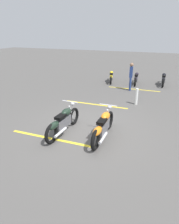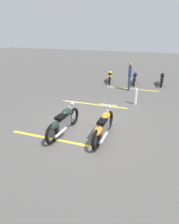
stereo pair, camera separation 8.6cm
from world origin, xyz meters
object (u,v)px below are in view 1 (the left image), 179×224
Objects in this scene: motorcycle_bright_foreground at (103,126)px; motorcycle_row_center at (111,77)px; motorcycle_row_far_left at (164,79)px; bollard_post at (136,97)px; motorcycle_dark_foreground at (63,122)px; motorcycle_row_left at (136,78)px; bystander_near_row at (131,75)px.

motorcycle_bright_foreground is 8.07m from motorcycle_row_center.
bollard_post is at bearing 164.97° from motorcycle_row_far_left.
motorcycle_dark_foreground is 2.75× the size of bollard_post.
motorcycle_row_far_left is (8.51, -2.87, -0.05)m from motorcycle_dark_foreground.
motorcycle_row_left is at bearing 1.07° from motorcycle_bright_foreground.
motorcycle_bright_foreground is at bearing 179.53° from motorcycle_row_center.
bystander_near_row is at bearing 18.25° from bollard_post.
motorcycle_bright_foreground is 1.00× the size of motorcycle_dark_foreground.
motorcycle_row_left is at bearing 10.08° from bollard_post.
motorcycle_dark_foreground is at bearing -106.32° from bystander_near_row.
motorcycle_dark_foreground reaches higher than bollard_post.
bystander_near_row reaches higher than bollard_post.
motorcycle_row_center is at bearing 13.45° from motorcycle_bright_foreground.
bystander_near_row reaches higher than motorcycle_row_left.
motorcycle_row_left is 2.44× the size of bollard_post.
motorcycle_dark_foreground is at bearing 96.04° from motorcycle_bright_foreground.
motorcycle_bright_foreground is 1.43m from motorcycle_dark_foreground.
bollard_post is at bearing -23.37° from motorcycle_dark_foreground.
bystander_near_row is (-1.66, 0.07, 0.52)m from motorcycle_row_left.
motorcycle_dark_foreground is 1.13× the size of motorcycle_row_left.
bystander_near_row is at bearing -148.05° from motorcycle_row_center.
motorcycle_row_far_left is 1.04× the size of motorcycle_row_center.
motorcycle_dark_foreground is 8.17m from motorcycle_row_left.
motorcycle_dark_foreground is at bearing 166.63° from motorcycle_row_left.
motorcycle_row_center is (7.81, 2.01, -0.06)m from motorcycle_bright_foreground.
bystander_near_row reaches higher than motorcycle_row_far_left.
motorcycle_bright_foreground reaches higher than motorcycle_row_left.
motorcycle_dark_foreground is 1.16× the size of motorcycle_row_center.
bollard_post is (-4.48, 1.01, -0.01)m from motorcycle_row_far_left.
motorcycle_dark_foreground reaches higher than motorcycle_row_far_left.
bollard_post is at bearing -175.28° from motorcycle_row_left.
motorcycle_row_far_left is 1.01× the size of motorcycle_row_left.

